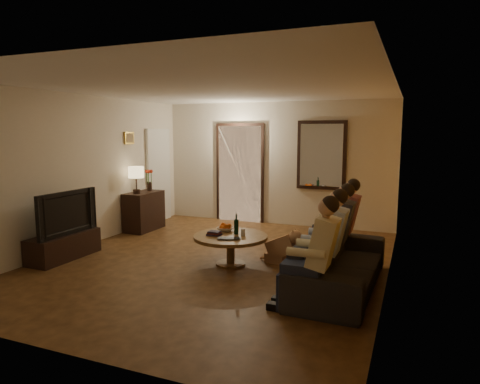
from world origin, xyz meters
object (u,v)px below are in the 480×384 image
at_px(bowl, 226,229).
at_px(wine_bottle, 236,224).
at_px(table_lamp, 136,180).
at_px(sofa, 340,262).
at_px(person_b, 328,246).
at_px(dog, 282,245).
at_px(person_d, 344,226).
at_px(laptop, 229,239).
at_px(tv, 62,212).
at_px(person_c, 337,235).
at_px(tv_stand, 64,246).
at_px(person_a, 317,260).
at_px(dresser, 144,211).
at_px(coffee_table, 231,250).

xyz_separation_m(bowl, wine_bottle, (0.23, -0.12, 0.12)).
distance_m(table_lamp, sofa, 4.54).
xyz_separation_m(person_b, dog, (-0.87, 0.98, -0.32)).
bearing_deg(sofa, person_d, 8.14).
bearing_deg(person_d, laptop, -149.77).
distance_m(tv, bowl, 2.55).
xyz_separation_m(table_lamp, person_c, (4.10, -1.28, -0.44)).
height_order(tv_stand, person_a, person_a).
bearing_deg(sofa, person_a, 175.46).
bearing_deg(dresser, table_lamp, -90.00).
relative_size(dresser, tv_stand, 0.74).
height_order(dresser, tv, tv).
xyz_separation_m(person_a, person_d, (0.00, 1.80, 0.00)).
height_order(sofa, coffee_table, sofa).
bearing_deg(laptop, person_b, -36.59).
bearing_deg(dog, wine_bottle, -149.71).
bearing_deg(dog, person_b, -39.30).
relative_size(dog, bowl, 2.16).
bearing_deg(bowl, person_b, -26.20).
bearing_deg(tv, coffee_table, -74.92).
distance_m(coffee_table, laptop, 0.38).
bearing_deg(tv, bowl, -69.05).
xyz_separation_m(dresser, person_c, (4.10, -1.50, 0.21)).
height_order(person_d, laptop, person_d).
distance_m(person_b, person_d, 1.20).
bearing_deg(bowl, dresser, 152.29).
distance_m(person_b, wine_bottle, 1.67).
xyz_separation_m(person_a, dog, (-0.87, 1.58, -0.32)).
distance_m(sofa, coffee_table, 1.69).
xyz_separation_m(person_b, wine_bottle, (-1.50, 0.73, 0.01)).
height_order(dresser, bowl, dresser).
bearing_deg(table_lamp, person_b, -24.59).
height_order(person_a, laptop, person_a).
distance_m(dog, wine_bottle, 0.75).
xyz_separation_m(bowl, laptop, (0.28, -0.50, -0.02)).
height_order(coffee_table, wine_bottle, wine_bottle).
bearing_deg(person_d, tv_stand, -163.00).
bearing_deg(tv, laptop, -81.28).
bearing_deg(tv_stand, wine_bottle, 16.84).
bearing_deg(tv_stand, sofa, 4.80).
bearing_deg(bowl, laptop, -60.75).
bearing_deg(coffee_table, dog, 26.82).
relative_size(person_b, bowl, 4.63).
height_order(person_a, person_d, same).
height_order(table_lamp, person_c, table_lamp).
bearing_deg(laptop, tv_stand, 165.78).
bearing_deg(person_a, tv, 172.40).
distance_m(dresser, tv_stand, 2.16).
bearing_deg(person_a, person_b, 90.00).
distance_m(person_c, person_d, 0.60).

